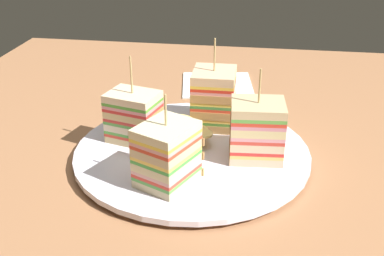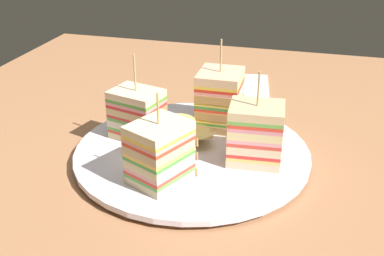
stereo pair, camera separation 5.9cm
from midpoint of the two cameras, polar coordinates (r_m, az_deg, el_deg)
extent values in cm
cube|color=#A46E48|center=(61.23, -2.75, -4.42)|extent=(90.88, 99.77, 1.80)
cylinder|color=white|center=(60.63, -2.78, -3.46)|extent=(18.39, 18.39, 0.58)
cylinder|color=white|center=(60.31, -2.79, -2.93)|extent=(29.66, 29.66, 0.71)
cube|color=beige|center=(53.68, -6.12, -6.07)|extent=(7.33, 7.89, 0.93)
cube|color=#B2844C|center=(55.71, -4.11, -4.67)|extent=(4.69, 2.36, 0.93)
cube|color=#559F41|center=(53.33, -6.16, -5.46)|extent=(7.33, 7.89, 0.41)
cube|color=red|center=(53.11, -6.18, -5.08)|extent=(7.33, 7.89, 0.41)
cube|color=#E6A499|center=(52.90, -6.20, -4.70)|extent=(7.33, 7.89, 0.41)
cube|color=beige|center=(52.56, -6.24, -4.07)|extent=(7.33, 7.89, 0.93)
cube|color=#9E7242|center=(54.62, -4.18, -2.72)|extent=(4.69, 2.36, 0.93)
cube|color=green|center=(52.22, -6.27, -3.43)|extent=(7.33, 7.89, 0.41)
cube|color=#F7CE54|center=(52.02, -6.29, -3.04)|extent=(7.33, 7.89, 0.41)
cube|color=#D2B88C|center=(51.69, -6.33, -2.39)|extent=(7.33, 7.89, 0.93)
cube|color=#9E7242|center=(53.79, -4.25, -1.08)|extent=(4.69, 2.36, 0.93)
cube|color=red|center=(51.37, -6.37, -1.73)|extent=(7.33, 7.89, 0.41)
cube|color=pink|center=(51.18, -6.39, -1.32)|extent=(7.33, 7.89, 0.41)
cube|color=yellow|center=(50.99, -6.41, -0.91)|extent=(7.33, 7.89, 0.41)
cube|color=beige|center=(50.69, -6.45, -0.24)|extent=(7.33, 7.89, 0.93)
cylinder|color=tan|center=(49.73, -6.58, 2.08)|extent=(0.24, 0.24, 3.56)
cube|color=beige|center=(58.45, 4.77, -3.05)|extent=(6.70, 5.87, 1.01)
cube|color=#9E7242|center=(58.48, 1.74, -2.94)|extent=(0.66, 5.29, 1.01)
cube|color=#F4C061|center=(58.10, 4.80, -2.42)|extent=(6.70, 5.87, 0.45)
cube|color=red|center=(57.88, 4.81, -2.03)|extent=(6.70, 5.87, 0.45)
cube|color=beige|center=(57.54, 4.84, -1.39)|extent=(6.70, 5.87, 1.01)
cube|color=#9E7242|center=(57.57, 1.77, -1.29)|extent=(0.66, 5.29, 1.01)
cube|color=#D13E30|center=(57.21, 4.87, -0.74)|extent=(6.70, 5.87, 0.45)
cube|color=pink|center=(57.00, 4.88, -0.34)|extent=(6.70, 5.87, 0.45)
cube|color=beige|center=(56.68, 4.91, 0.31)|extent=(6.70, 5.87, 1.01)
cube|color=#9E7242|center=(56.71, 1.79, 0.42)|extent=(0.66, 5.29, 1.01)
cube|color=pink|center=(56.37, 4.94, 0.98)|extent=(6.70, 5.87, 0.45)
cube|color=red|center=(56.18, 4.96, 1.39)|extent=(6.70, 5.87, 0.45)
cube|color=#61A946|center=(55.99, 4.98, 1.81)|extent=(6.70, 5.87, 0.45)
cube|color=#D3B786|center=(55.69, 5.00, 2.49)|extent=(6.70, 5.87, 1.01)
cylinder|color=tan|center=(54.70, 5.11, 4.98)|extent=(0.24, 0.24, 4.18)
cube|color=beige|center=(66.40, 0.04, 0.90)|extent=(5.73, 6.35, 1.14)
cube|color=#B2844C|center=(63.66, -0.36, -0.28)|extent=(5.56, 0.30, 1.14)
cube|color=#477D31|center=(66.07, 0.04, 1.51)|extent=(5.73, 6.35, 0.41)
cube|color=#FAC755|center=(65.90, 0.04, 1.83)|extent=(5.73, 6.35, 0.41)
cube|color=beige|center=(65.58, 0.04, 2.45)|extent=(5.73, 6.35, 1.14)
cube|color=#B2844C|center=(62.80, -0.36, 1.32)|extent=(5.56, 0.30, 1.14)
cube|color=red|center=(65.27, 0.04, 3.07)|extent=(5.73, 6.35, 0.41)
cube|color=#42843F|center=(65.11, 0.04, 3.41)|extent=(5.73, 6.35, 0.41)
cube|color=#EBCE54|center=(64.95, 0.04, 3.74)|extent=(5.73, 6.35, 0.41)
cube|color=beige|center=(64.65, 0.04, 4.38)|extent=(5.73, 6.35, 1.14)
cube|color=#B2844C|center=(61.83, -0.37, 3.31)|extent=(5.56, 0.30, 1.14)
cube|color=pink|center=(64.37, 0.04, 5.02)|extent=(5.73, 6.35, 0.41)
cube|color=red|center=(64.22, 0.04, 5.36)|extent=(5.73, 6.35, 0.41)
cube|color=yellow|center=(64.07, 0.04, 5.70)|extent=(5.73, 6.35, 0.41)
cube|color=beige|center=(63.80, 0.04, 6.35)|extent=(5.73, 6.35, 1.14)
cylinder|color=tan|center=(62.91, 0.04, 8.73)|extent=(0.24, 0.24, 4.42)
cube|color=#D8B980|center=(63.12, -9.53, -1.03)|extent=(7.31, 6.23, 0.92)
cube|color=#B2844C|center=(61.63, -7.10, -1.56)|extent=(1.43, 4.61, 0.92)
cube|color=red|center=(62.82, -9.57, -0.49)|extent=(7.31, 6.23, 0.41)
cube|color=#519F3D|center=(62.63, -9.60, -0.16)|extent=(7.31, 6.23, 0.41)
cube|color=beige|center=(62.34, -9.65, 0.39)|extent=(7.31, 6.23, 0.92)
cube|color=#9E7242|center=(60.84, -7.19, -0.11)|extent=(1.43, 4.61, 0.92)
cube|color=#55A146|center=(62.06, -9.69, 0.94)|extent=(7.31, 6.23, 0.41)
cube|color=#C73832|center=(61.89, -9.72, 1.28)|extent=(7.31, 6.23, 0.41)
cube|color=#DFBC80|center=(61.61, -9.77, 1.84)|extent=(7.31, 6.23, 0.92)
cube|color=#B2844C|center=(60.09, -7.28, 1.37)|extent=(1.43, 4.61, 0.92)
cube|color=red|center=(61.34, -9.81, 2.41)|extent=(7.31, 6.23, 0.41)
cube|color=pink|center=(61.18, -9.84, 2.76)|extent=(7.31, 6.23, 0.41)
cube|color=#55A238|center=(61.02, -9.87, 3.11)|extent=(7.31, 6.23, 0.41)
cube|color=beige|center=(60.76, -9.92, 3.69)|extent=(7.31, 6.23, 0.92)
cylinder|color=tan|center=(59.73, -10.13, 6.24)|extent=(0.24, 0.24, 4.85)
cylinder|color=#ECD782|center=(61.59, -4.27, -1.58)|extent=(4.75, 4.75, 0.41)
cylinder|color=tan|center=(62.31, -2.98, -0.69)|extent=(5.71, 5.71, 0.64)
cylinder|color=#DFC664|center=(61.41, -2.28, -0.59)|extent=(5.07, 5.07, 0.74)
cylinder|color=#EBD981|center=(59.96, -1.89, -0.72)|extent=(4.61, 4.60, 0.82)
cylinder|color=#ECD47E|center=(60.67, -2.20, -0.53)|extent=(5.24, 5.25, 0.60)
cylinder|color=#ECC263|center=(59.68, -4.47, 0.67)|extent=(5.13, 5.13, 0.36)
cube|color=white|center=(83.72, 1.04, 5.25)|extent=(13.79, 13.89, 0.50)
camera|label=1|loc=(0.03, -92.86, -1.42)|focal=44.44mm
camera|label=2|loc=(0.03, 87.14, 1.42)|focal=44.44mm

